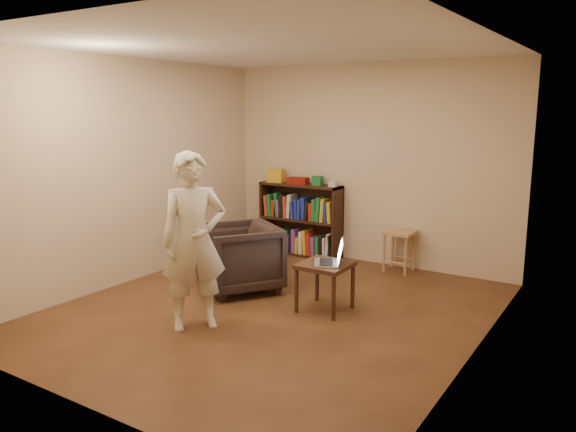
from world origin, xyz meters
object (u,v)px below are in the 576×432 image
Objects in this scene: armchair at (240,258)px; laptop at (332,258)px; side_table at (325,271)px; person at (194,241)px; stool at (400,239)px; bookshelf at (301,223)px.

armchair is 1.91× the size of laptop.
person reaches higher than side_table.
person reaches higher than laptop.
laptop is (-0.04, -1.71, 0.13)m from stool.
laptop is 0.26× the size of person.
bookshelf reaches higher than armchair.
bookshelf is at bearing 177.54° from stool.
side_table is (1.12, -0.05, 0.03)m from armchair.
stool is 2.08m from armchair.
stool is 0.32× the size of person.
side_table is 1.14× the size of laptop.
bookshelf reaches higher than side_table.
side_table is at bearing -52.50° from bookshelf.
bookshelf is 2.42× the size of side_table.
laptop is (0.07, 0.01, 0.14)m from side_table.
person is at bearing -39.21° from armchair.
armchair is 1.21m from laptop.
armchair is at bearing -120.38° from laptop.
laptop reaches higher than stool.
bookshelf reaches higher than laptop.
stool is 1.72m from laptop.
laptop is at bearing -50.94° from bookshelf.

